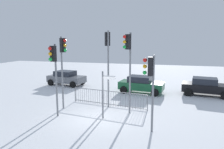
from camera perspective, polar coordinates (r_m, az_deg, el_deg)
ground_plane at (r=12.83m, az=-3.80°, el=-11.41°), size 60.00×60.00×0.00m
traffic_light_mid_left at (r=12.56m, az=-15.47°, el=2.72°), size 0.36×0.56×4.32m
traffic_light_mid_right at (r=12.73m, az=4.45°, el=5.23°), size 0.47×0.46×4.99m
traffic_light_foreground_right at (r=10.27m, az=10.29°, el=-0.46°), size 0.57×0.35×3.83m
traffic_light_foreground_left at (r=13.96m, az=-13.17°, el=4.73°), size 0.53×0.40×4.77m
traffic_light_rear_right at (r=14.10m, az=-1.20°, el=6.14°), size 0.44×0.50×5.17m
direction_sign_post at (r=12.14m, az=-2.22°, el=-4.83°), size 0.79×0.09×2.79m
pedestrian_guard_railing at (r=14.77m, az=-0.91°, el=-6.40°), size 5.53×0.83×1.07m
car_green_near at (r=18.62m, az=7.85°, el=-2.58°), size 3.96×2.28×1.47m
car_grey_far at (r=22.17m, az=-12.31°, el=-0.85°), size 4.00×2.37×1.47m
car_black_mid at (r=19.20m, az=24.09°, el=-2.94°), size 3.99×2.35×1.47m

